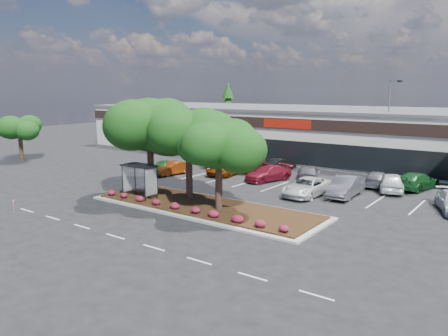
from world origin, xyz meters
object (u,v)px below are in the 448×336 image
Objects in this scene: survey_stake at (13,204)px; car_0 at (163,167)px; light_pole at (388,130)px; car_1 at (173,168)px.

car_0 is (-1.72, 16.74, 0.09)m from survey_stake.
light_pole is 2.37× the size of car_1.
car_0 is 1.02× the size of car_1.
car_1 is at bearing -3.34° from car_0.
light_pole is 2.32× the size of car_0.
car_0 is 1.16m from car_1.
car_1 reaches higher than survey_stake.
light_pole reaches higher than car_0.
survey_stake is at bearing -78.82° from car_1.
light_pole is 36.85m from survey_stake.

